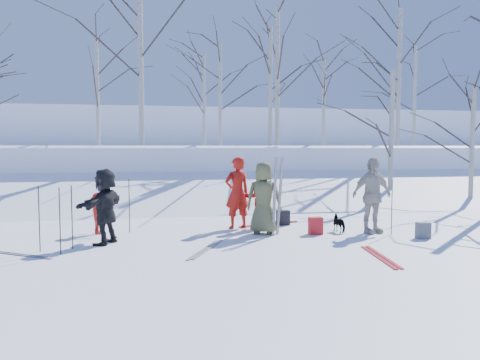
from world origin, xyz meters
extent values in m
plane|color=white|center=(0.00, 0.00, 0.00)|extent=(120.00, 120.00, 0.00)
cube|color=white|center=(0.00, 7.00, 0.15)|extent=(70.00, 9.49, 4.12)
cube|color=white|center=(0.00, 17.00, 1.00)|extent=(70.00, 18.00, 2.20)
cube|color=white|center=(0.00, 38.00, 2.00)|extent=(90.00, 30.00, 6.00)
imported|color=brown|center=(0.49, 0.97, 0.89)|extent=(1.03, 0.87, 1.78)
imported|color=#AF1710|center=(0.00, 1.90, 0.94)|extent=(0.78, 0.61, 1.88)
imported|color=red|center=(0.60, 1.92, 0.79)|extent=(0.80, 0.64, 1.57)
imported|color=#AF1710|center=(-3.49, 1.70, 0.51)|extent=(0.59, 0.75, 1.02)
imported|color=beige|center=(3.15, 0.60, 0.95)|extent=(1.18, 0.67, 1.89)
imported|color=black|center=(-3.21, 0.46, 0.83)|extent=(1.13, 1.60, 1.67)
imported|color=black|center=(2.44, 0.87, 0.22)|extent=(0.37, 0.57, 0.44)
cube|color=silver|center=(0.69, 0.69, 0.95)|extent=(0.12, 0.17, 1.90)
cube|color=silver|center=(0.85, 0.78, 0.95)|extent=(0.14, 0.23, 1.89)
cylinder|color=black|center=(-2.76, 1.76, 0.67)|extent=(0.02, 0.02, 1.34)
cylinder|color=black|center=(-3.99, -0.46, 0.67)|extent=(0.02, 0.02, 1.34)
cylinder|color=black|center=(3.31, 0.81, 0.67)|extent=(0.02, 0.02, 1.34)
cylinder|color=black|center=(-4.45, -0.12, 0.67)|extent=(0.02, 0.02, 1.34)
cylinder|color=black|center=(-3.84, 0.06, 0.67)|extent=(0.02, 0.02, 1.34)
cylinder|color=black|center=(3.55, 0.33, 0.67)|extent=(0.02, 0.02, 1.34)
cube|color=red|center=(1.73, 0.69, 0.21)|extent=(0.32, 0.22, 0.42)
cube|color=#55595D|center=(4.03, -0.27, 0.19)|extent=(0.30, 0.20, 0.38)
cube|color=black|center=(1.33, 2.19, 0.20)|extent=(0.34, 0.24, 0.40)
camera|label=1|loc=(-2.15, -10.11, 2.13)|focal=35.00mm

